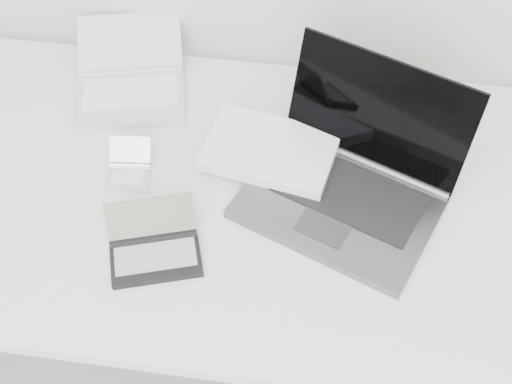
# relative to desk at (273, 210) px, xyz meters

# --- Properties ---
(desk) EXTENTS (1.60, 0.80, 0.73)m
(desk) POSITION_rel_desk_xyz_m (0.00, 0.00, 0.00)
(desk) COLOR white
(desk) RESTS_ON ground
(laptop_large) EXTENTS (0.55, 0.45, 0.25)m
(laptop_large) POSITION_rel_desk_xyz_m (0.10, 0.05, 0.09)
(laptop_large) COLOR slate
(laptop_large) RESTS_ON desk
(netbook_open_white) EXTENTS (0.31, 0.36, 0.08)m
(netbook_open_white) POSITION_rel_desk_xyz_m (-0.37, 0.27, 0.07)
(netbook_open_white) COLOR silver
(netbook_open_white) RESTS_ON desk
(pda_silver) EXTENTS (0.10, 0.12, 0.06)m
(pda_silver) POSITION_rel_desk_xyz_m (-0.31, 0.01, 0.06)
(pda_silver) COLOR white
(pda_silver) RESTS_ON desk
(palmtop_charcoal) EXTENTS (0.21, 0.19, 0.08)m
(palmtop_charcoal) POSITION_rel_desk_xyz_m (-0.21, -0.17, 0.06)
(palmtop_charcoal) COLOR black
(palmtop_charcoal) RESTS_ON desk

